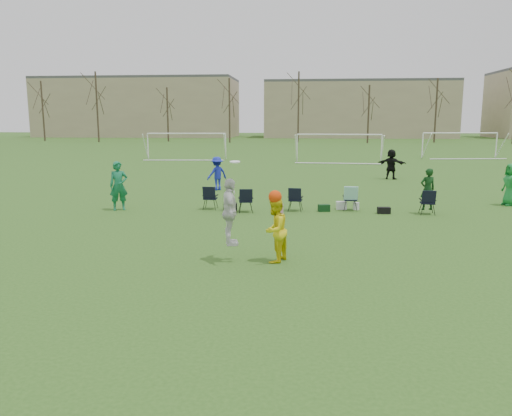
# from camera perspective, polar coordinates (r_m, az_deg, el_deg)

# --- Properties ---
(ground) EXTENTS (260.00, 260.00, 0.00)m
(ground) POSITION_cam_1_polar(r_m,az_deg,el_deg) (12.83, 1.05, -6.59)
(ground) COLOR #2B5119
(ground) RESTS_ON ground
(fielder_green_near) EXTENTS (0.87, 0.76, 2.01)m
(fielder_green_near) POSITION_cam_1_polar(r_m,az_deg,el_deg) (21.19, -15.42, 2.46)
(fielder_green_near) COLOR #126841
(fielder_green_near) RESTS_ON ground
(fielder_blue) EXTENTS (1.29, 1.24, 1.76)m
(fielder_blue) POSITION_cam_1_polar(r_m,az_deg,el_deg) (26.38, -4.48, 3.95)
(fielder_blue) COLOR #1623AB
(fielder_blue) RESTS_ON ground
(fielder_green_far) EXTENTS (0.70, 0.96, 1.82)m
(fielder_green_far) POSITION_cam_1_polar(r_m,az_deg,el_deg) (24.21, 27.08, 2.41)
(fielder_green_far) COLOR #167D2F
(fielder_green_far) RESTS_ON ground
(fielder_black) EXTENTS (1.81, 1.20, 1.87)m
(fielder_black) POSITION_cam_1_polar(r_m,az_deg,el_deg) (32.31, 15.20, 4.85)
(fielder_black) COLOR black
(fielder_black) RESTS_ON ground
(center_contest) EXTENTS (1.95, 1.10, 2.64)m
(center_contest) POSITION_cam_1_polar(r_m,az_deg,el_deg) (12.93, -0.17, -1.52)
(center_contest) COLOR silver
(center_contest) RESTS_ON ground
(sideline_setup) EXTENTS (9.37, 1.60, 1.80)m
(sideline_setup) POSITION_cam_1_polar(r_m,az_deg,el_deg) (20.33, 7.95, 1.08)
(sideline_setup) COLOR #0E3311
(sideline_setup) RESTS_ON ground
(goal_left) EXTENTS (7.39, 0.76, 2.46)m
(goal_left) POSITION_cam_1_polar(r_m,az_deg,el_deg) (47.56, -7.95, 7.86)
(goal_left) COLOR white
(goal_left) RESTS_ON ground
(goal_mid) EXTENTS (7.40, 0.63, 2.46)m
(goal_mid) POSITION_cam_1_polar(r_m,az_deg,el_deg) (44.40, 9.46, 7.67)
(goal_mid) COLOR white
(goal_mid) RESTS_ON ground
(goal_right) EXTENTS (7.35, 1.14, 2.46)m
(goal_right) POSITION_cam_1_polar(r_m,az_deg,el_deg) (52.50, 22.29, 7.41)
(goal_right) COLOR white
(goal_right) RESTS_ON ground
(tree_line) EXTENTS (110.28, 3.28, 11.40)m
(tree_line) POSITION_cam_1_polar(r_m,az_deg,el_deg) (82.12, 5.02, 11.02)
(tree_line) COLOR #382B21
(tree_line) RESTS_ON ground
(building_row) EXTENTS (126.00, 16.00, 13.00)m
(building_row) POSITION_cam_1_polar(r_m,az_deg,el_deg) (108.43, 8.64, 11.18)
(building_row) COLOR tan
(building_row) RESTS_ON ground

